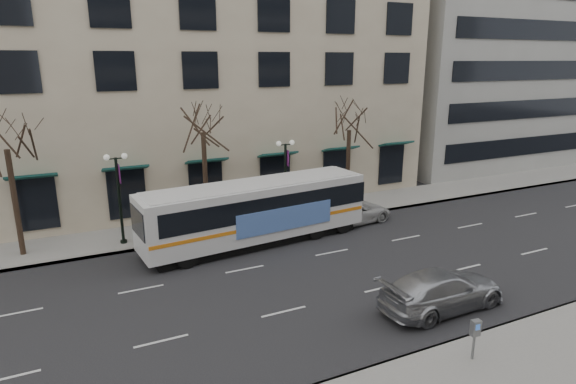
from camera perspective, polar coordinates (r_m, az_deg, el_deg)
ground at (r=22.33m, az=-3.04°, el=-11.35°), size 160.00×160.00×0.00m
sidewalk_far at (r=31.78m, az=-0.91°, el=-2.83°), size 80.00×4.00×0.15m
building_hotel at (r=39.88m, az=-18.35°, el=17.55°), size 40.00×20.00×24.00m
tree_far_left at (r=27.58m, az=-30.63°, el=6.33°), size 3.60×3.60×8.34m
tree_far_mid at (r=28.44m, az=-10.11°, el=8.88°), size 3.60×3.60×8.55m
tree_far_right at (r=32.58m, az=7.32°, el=8.96°), size 3.60×3.60×8.06m
lamp_post_left at (r=27.71m, az=-19.36°, el=-0.30°), size 1.22×0.45×5.21m
lamp_post_right at (r=30.29m, az=-0.29°, el=1.90°), size 1.22×0.45×5.21m
city_bus at (r=26.90m, az=-3.64°, el=-2.16°), size 13.22×4.09×3.53m
silver_car at (r=21.36m, az=17.80°, el=-10.98°), size 5.75×2.50×1.65m
white_pickup at (r=30.83m, az=7.79°, el=-2.33°), size 5.33×2.96×1.41m
pay_station at (r=18.04m, az=21.31°, el=-15.11°), size 0.34×0.25×1.47m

